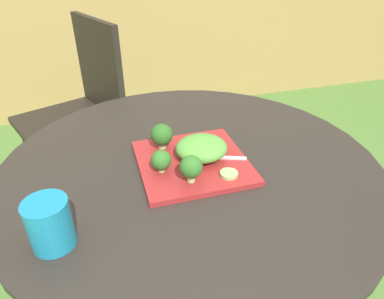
% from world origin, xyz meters
% --- Properties ---
extents(bamboo_fence, '(8.00, 0.08, 1.53)m').
position_xyz_m(bamboo_fence, '(0.00, 1.92, 0.77)').
color(bamboo_fence, '#9E7F47').
rests_on(bamboo_fence, ground_plane).
extents(patio_table, '(0.99, 0.99, 0.70)m').
position_xyz_m(patio_table, '(0.00, 0.00, 0.48)').
color(patio_table, '#28231E').
rests_on(patio_table, ground_plane).
extents(patio_chair, '(0.58, 0.58, 0.90)m').
position_xyz_m(patio_chair, '(-0.28, 0.91, 0.53)').
color(patio_chair, black).
rests_on(patio_chair, ground_plane).
extents(salad_plate, '(0.28, 0.28, 0.01)m').
position_xyz_m(salad_plate, '(0.00, -0.02, 0.71)').
color(salad_plate, maroon).
rests_on(salad_plate, patio_table).
extents(drinking_glass, '(0.08, 0.08, 0.10)m').
position_xyz_m(drinking_glass, '(-0.33, -0.20, 0.75)').
color(drinking_glass, teal).
rests_on(drinking_glass, patio_table).
extents(fork, '(0.15, 0.07, 0.00)m').
position_xyz_m(fork, '(0.05, -0.02, 0.72)').
color(fork, silver).
rests_on(fork, salad_plate).
extents(lettuce_mound, '(0.13, 0.12, 0.06)m').
position_xyz_m(lettuce_mound, '(0.03, -0.01, 0.74)').
color(lettuce_mound, '#519338').
rests_on(lettuce_mound, salad_plate).
extents(broccoli_floret_0, '(0.06, 0.06, 0.07)m').
position_xyz_m(broccoli_floret_0, '(-0.06, 0.06, 0.75)').
color(broccoli_floret_0, '#99B770').
rests_on(broccoli_floret_0, salad_plate).
extents(broccoli_floret_1, '(0.05, 0.05, 0.07)m').
position_xyz_m(broccoli_floret_1, '(-0.03, -0.10, 0.75)').
color(broccoli_floret_1, '#99B770').
rests_on(broccoli_floret_1, salad_plate).
extents(broccoli_floret_2, '(0.05, 0.05, 0.06)m').
position_xyz_m(broccoli_floret_2, '(-0.09, -0.04, 0.75)').
color(broccoli_floret_2, '#99B770').
rests_on(broccoli_floret_2, salad_plate).
extents(cucumber_slice_0, '(0.04, 0.04, 0.01)m').
position_xyz_m(cucumber_slice_0, '(0.07, -0.11, 0.72)').
color(cucumber_slice_0, '#8EB766').
rests_on(cucumber_slice_0, salad_plate).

